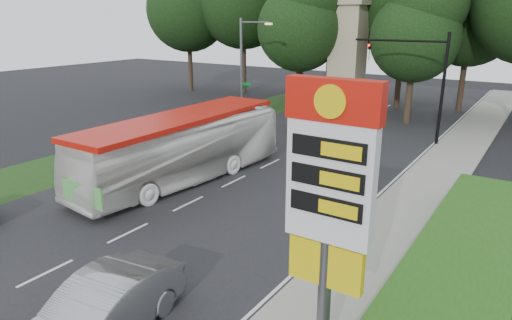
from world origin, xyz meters
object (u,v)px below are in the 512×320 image
Objects in this scene: gas_station_pylon at (330,189)px; traffic_signal_mast at (423,72)px; monument at (347,54)px; streetlight_signs at (244,67)px; sedan_silver at (100,313)px; transit_bus at (182,149)px.

traffic_signal_mast reaches higher than gas_station_pylon.
traffic_signal_mast is at bearing -38.00° from monument.
streetlight_signs is at bearing -121.97° from monument.
traffic_signal_mast reaches higher than sedan_silver.
streetlight_signs is 0.66× the size of transit_bus.
gas_station_pylon is 0.86× the size of streetlight_signs.
sedan_silver is (6.52, -10.36, -0.84)m from transit_bus.
gas_station_pylon is 0.68× the size of monument.
traffic_signal_mast is 1.39× the size of sedan_silver.
streetlight_signs is at bearing 128.96° from gas_station_pylon.
monument reaches higher than transit_bus.
gas_station_pylon is at bearing -27.88° from transit_bus.
monument reaches higher than sedan_silver.
monument is (4.99, 7.99, 0.67)m from streetlight_signs.
sedan_silver is at bearing -63.65° from streetlight_signs.
traffic_signal_mast is 0.90× the size of streetlight_signs.
monument reaches higher than traffic_signal_mast.
gas_station_pylon is 0.56× the size of transit_bus.
gas_station_pylon is at bearing 19.73° from sedan_silver.
gas_station_pylon is 1.32× the size of sedan_silver.
sedan_silver is at bearing -152.41° from gas_station_pylon.
traffic_signal_mast is 0.72× the size of monument.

